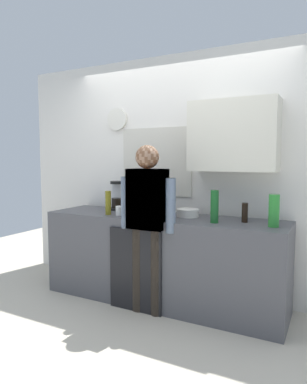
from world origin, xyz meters
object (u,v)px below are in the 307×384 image
(bottle_clear_soda, at_px, (274,211))
(mixing_bowl, at_px, (188,213))
(bottle_green_wine, at_px, (215,206))
(bottle_red_vinegar, at_px, (128,204))
(person_guest, at_px, (147,215))
(dish_soap, at_px, (146,210))
(bottle_olive_oil, at_px, (108,203))
(cup_yellow_cup, at_px, (148,209))
(cup_terracotta_mug, at_px, (158,215))
(bottle_dark_sauce, at_px, (245,213))
(cup_white_mug, at_px, (119,211))
(coffee_maker, at_px, (119,197))
(person_at_sink, at_px, (147,215))

(bottle_clear_soda, xyz_separation_m, mixing_bowl, (-0.84, 0.15, -0.10))
(bottle_green_wine, height_order, mixing_bowl, bottle_green_wine)
(bottle_red_vinegar, bearing_deg, person_guest, -33.61)
(dish_soap, bearing_deg, bottle_olive_oil, -175.76)
(dish_soap, bearing_deg, bottle_red_vinegar, 163.62)
(cup_yellow_cup, distance_m, mixing_bowl, 0.48)
(bottle_olive_oil, bearing_deg, cup_terracotta_mug, -5.38)
(bottle_dark_sauce, xyz_separation_m, cup_terracotta_mug, (-0.76, -0.26, -0.04))
(bottle_green_wine, relative_size, person_guest, 0.19)
(cup_terracotta_mug, relative_size, cup_yellow_cup, 1.08)
(bottle_clear_soda, distance_m, cup_white_mug, 1.51)
(bottle_clear_soda, height_order, mixing_bowl, bottle_clear_soda)
(cup_terracotta_mug, bearing_deg, cup_yellow_cup, 130.71)
(coffee_maker, distance_m, bottle_clear_soda, 1.75)
(bottle_red_vinegar, height_order, person_guest, person_guest)
(bottle_red_vinegar, relative_size, bottle_green_wine, 0.73)
(cup_white_mug, bearing_deg, bottle_green_wine, 2.24)
(bottle_green_wine, relative_size, cup_yellow_cup, 3.53)
(bottle_dark_sauce, distance_m, person_at_sink, 0.90)
(bottle_clear_soda, bearing_deg, coffee_maker, 171.73)
(bottle_green_wine, height_order, dish_soap, bottle_green_wine)
(bottle_green_wine, height_order, person_guest, person_guest)
(bottle_dark_sauce, bearing_deg, cup_white_mug, -171.29)
(cup_terracotta_mug, height_order, dish_soap, dish_soap)
(bottle_olive_oil, xyz_separation_m, bottle_green_wine, (1.13, 0.06, 0.02))
(bottle_olive_oil, relative_size, dish_soap, 1.39)
(bottle_clear_soda, distance_m, bottle_green_wine, 0.51)
(bottle_green_wine, xyz_separation_m, cup_yellow_cup, (-0.82, 0.24, -0.11))
(bottle_green_wine, bearing_deg, coffee_maker, 166.20)
(bottle_clear_soda, bearing_deg, bottle_green_wine, -174.46)
(bottle_green_wine, xyz_separation_m, person_at_sink, (-0.59, -0.19, -0.09))
(coffee_maker, bearing_deg, person_at_sink, -37.56)
(bottle_green_wine, bearing_deg, cup_terracotta_mug, -167.55)
(cup_white_mug, relative_size, dish_soap, 0.53)
(bottle_red_vinegar, xyz_separation_m, person_at_sink, (0.36, -0.24, -0.05))
(bottle_green_wine, bearing_deg, mixing_bowl, 149.65)
(coffee_maker, relative_size, bottle_dark_sauce, 1.83)
(bottle_dark_sauce, xyz_separation_m, person_guest, (-0.83, -0.34, -0.03))
(cup_yellow_cup, bearing_deg, person_at_sink, -61.93)
(bottle_clear_soda, bearing_deg, bottle_olive_oil, -176.31)
(bottle_olive_oil, height_order, person_at_sink, person_at_sink)
(cup_white_mug, xyz_separation_m, dish_soap, (0.31, 0.02, 0.03))
(bottle_olive_oil, distance_m, person_guest, 0.56)
(bottle_dark_sauce, bearing_deg, bottle_olive_oil, -171.40)
(bottle_green_wine, relative_size, person_at_sink, 0.19)
(bottle_clear_soda, distance_m, bottle_dark_sauce, 0.29)
(coffee_maker, bearing_deg, bottle_clear_soda, -8.27)
(person_at_sink, bearing_deg, dish_soap, 122.03)
(mixing_bowl, bearing_deg, cup_yellow_cup, 175.45)
(bottle_dark_sauce, distance_m, cup_terracotta_mug, 0.80)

